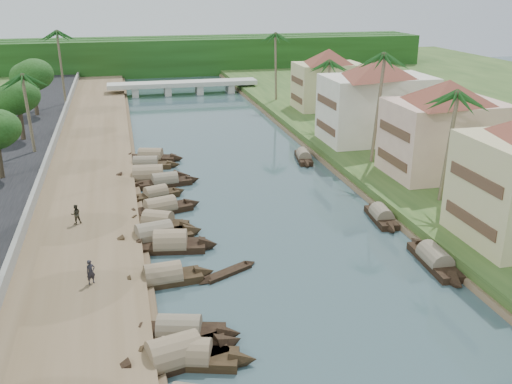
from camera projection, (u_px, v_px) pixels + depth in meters
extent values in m
plane|color=#354B4F|center=(295.00, 265.00, 42.64)|extent=(220.00, 220.00, 0.00)
cube|color=brown|center=(84.00, 189.00, 57.28)|extent=(10.00, 180.00, 0.80)
cube|color=#27431B|center=(403.00, 163.00, 64.84)|extent=(16.00, 180.00, 1.20)
cube|color=gray|center=(39.00, 183.00, 56.04)|extent=(0.40, 180.00, 1.10)
cube|color=#16330E|center=(171.00, 58.00, 128.03)|extent=(120.00, 4.00, 8.00)
cube|color=#16330E|center=(169.00, 56.00, 132.59)|extent=(120.00, 4.00, 8.00)
cube|color=#16330E|center=(167.00, 53.00, 137.16)|extent=(120.00, 4.00, 8.00)
cube|color=#AEAFA4|center=(183.00, 84.00, 107.71)|extent=(28.00, 4.00, 0.80)
cube|color=#AEAFA4|center=(135.00, 91.00, 106.12)|extent=(1.20, 3.50, 1.80)
cube|color=#AEAFA4|center=(167.00, 90.00, 107.43)|extent=(1.20, 3.50, 1.80)
cube|color=#AEAFA4|center=(199.00, 89.00, 108.74)|extent=(1.20, 3.50, 1.80)
cube|color=#AEAFA4|center=(230.00, 88.00, 110.05)|extent=(1.20, 3.50, 1.80)
cube|color=#503525|center=(470.00, 220.00, 42.54)|extent=(0.10, 6.40, 0.90)
cube|color=#503525|center=(475.00, 179.00, 41.44)|extent=(0.10, 6.40, 0.90)
cube|color=beige|center=(443.00, 138.00, 58.09)|extent=(11.00, 8.00, 7.50)
pyramid|color=brown|center=(449.00, 91.00, 56.42)|extent=(14.11, 14.11, 2.20)
cube|color=#503525|center=(392.00, 160.00, 57.52)|extent=(0.10, 6.40, 0.90)
cube|color=#503525|center=(394.00, 131.00, 56.49)|extent=(0.10, 6.40, 0.90)
cube|color=silver|center=(376.00, 109.00, 70.57)|extent=(13.00, 8.00, 8.00)
pyramid|color=brown|center=(379.00, 67.00, 68.81)|extent=(15.59, 15.59, 2.20)
cube|color=#503525|center=(325.00, 127.00, 69.83)|extent=(0.10, 6.40, 0.90)
cube|color=#503525|center=(327.00, 102.00, 68.73)|extent=(0.10, 6.40, 0.90)
cube|color=tan|center=(328.00, 86.00, 89.22)|extent=(10.00, 7.00, 7.00)
pyramid|color=brown|center=(329.00, 56.00, 87.64)|extent=(12.62, 12.62, 2.20)
cube|color=#503525|center=(296.00, 99.00, 88.72)|extent=(0.10, 5.60, 0.90)
cube|color=#503525|center=(297.00, 80.00, 87.76)|extent=(0.10, 5.60, 0.90)
cube|color=black|center=(175.00, 360.00, 31.51)|extent=(6.29, 3.41, 0.70)
cone|color=black|center=(229.00, 343.00, 32.87)|extent=(2.13, 2.26, 2.10)
cone|color=black|center=(115.00, 376.00, 30.10)|extent=(2.13, 2.26, 2.10)
cylinder|color=#847054|center=(174.00, 354.00, 31.38)|extent=(4.94, 3.18, 2.21)
cube|color=black|center=(186.00, 359.00, 31.57)|extent=(6.05, 3.37, 0.70)
cone|color=black|center=(244.00, 360.00, 31.37)|extent=(2.05, 2.03, 1.81)
cone|color=black|center=(129.00, 356.00, 31.70)|extent=(2.05, 2.03, 1.81)
cylinder|color=#847054|center=(186.00, 354.00, 31.44)|extent=(4.76, 3.05, 1.87)
cube|color=black|center=(180.00, 334.00, 33.82)|extent=(5.66, 3.09, 0.70)
cone|color=black|center=(230.00, 334.00, 33.70)|extent=(1.91, 1.91, 1.72)
cone|color=black|center=(129.00, 332.00, 33.89)|extent=(1.91, 1.91, 1.72)
cylinder|color=#726955|center=(179.00, 329.00, 33.69)|extent=(4.45, 2.82, 1.79)
cube|color=black|center=(163.00, 280.00, 39.97)|extent=(5.51, 2.28, 0.70)
cone|color=black|center=(205.00, 273.00, 40.82)|extent=(1.69, 1.77, 1.81)
cone|color=black|center=(120.00, 286.00, 39.06)|extent=(1.69, 1.77, 1.81)
cylinder|color=#847054|center=(163.00, 276.00, 39.84)|extent=(4.26, 2.24, 1.90)
cube|color=black|center=(171.00, 247.00, 45.01)|extent=(5.70, 2.96, 0.70)
cone|color=black|center=(209.00, 245.00, 45.17)|extent=(1.90, 2.12, 2.05)
cone|color=black|center=(132.00, 247.00, 44.79)|extent=(1.90, 2.12, 2.05)
cylinder|color=#847054|center=(171.00, 243.00, 44.88)|extent=(4.45, 2.83, 2.18)
cube|color=black|center=(155.00, 239.00, 46.38)|extent=(6.32, 3.33, 0.70)
cone|color=black|center=(194.00, 231.00, 47.68)|extent=(2.11, 2.25, 2.13)
cone|color=black|center=(114.00, 246.00, 45.01)|extent=(2.11, 2.25, 2.13)
cylinder|color=#726955|center=(154.00, 235.00, 46.24)|extent=(4.95, 3.12, 2.24)
cube|color=black|center=(161.00, 211.00, 52.22)|extent=(6.07, 3.32, 0.70)
cone|color=black|center=(193.00, 204.00, 53.66)|extent=(2.04, 2.03, 1.83)
cone|color=black|center=(126.00, 217.00, 50.72)|extent=(2.04, 2.03, 1.83)
cylinder|color=#847054|center=(160.00, 207.00, 52.09)|extent=(4.77, 3.02, 1.90)
cube|color=black|center=(158.00, 225.00, 49.06)|extent=(5.35, 3.93, 0.70)
cone|color=black|center=(189.00, 228.00, 48.44)|extent=(2.08, 2.18, 1.85)
cone|color=black|center=(128.00, 222.00, 49.63)|extent=(2.08, 2.18, 1.85)
cylinder|color=#847054|center=(158.00, 221.00, 48.93)|extent=(4.32, 3.47, 1.95)
cube|color=black|center=(165.00, 184.00, 59.26)|extent=(5.61, 2.30, 0.70)
cone|color=black|center=(193.00, 180.00, 60.23)|extent=(1.73, 1.65, 1.64)
cone|color=black|center=(136.00, 187.00, 58.22)|extent=(1.73, 1.65, 1.64)
cylinder|color=#726955|center=(165.00, 180.00, 59.12)|extent=(4.34, 2.20, 1.69)
cube|color=black|center=(156.00, 197.00, 55.72)|extent=(4.73, 2.78, 0.70)
cone|color=black|center=(180.00, 191.00, 56.92)|extent=(1.64, 1.66, 1.47)
cone|color=black|center=(132.00, 200.00, 54.48)|extent=(1.64, 1.66, 1.47)
cylinder|color=#847054|center=(156.00, 193.00, 55.59)|extent=(3.73, 2.51, 1.53)
cube|color=black|center=(148.00, 179.00, 60.78)|extent=(6.77, 2.95, 0.70)
cone|color=black|center=(183.00, 177.00, 61.18)|extent=(2.11, 2.22, 2.23)
cone|color=black|center=(114.00, 179.00, 60.32)|extent=(2.11, 2.22, 2.23)
cylinder|color=#847054|center=(148.00, 175.00, 60.65)|extent=(5.24, 2.87, 2.34)
cube|color=black|center=(146.00, 166.00, 64.99)|extent=(5.97, 2.57, 0.70)
cone|color=black|center=(174.00, 165.00, 65.15)|extent=(1.85, 1.70, 1.63)
cone|color=black|center=(117.00, 166.00, 64.77)|extent=(1.85, 1.70, 1.63)
cylinder|color=#726955|center=(146.00, 163.00, 64.86)|extent=(4.64, 2.40, 1.67)
cube|color=black|center=(151.00, 159.00, 67.65)|extent=(6.02, 3.36, 0.70)
cone|color=black|center=(178.00, 159.00, 67.50)|extent=(2.05, 2.06, 1.86)
cone|color=black|center=(124.00, 158.00, 67.75)|extent=(2.05, 2.06, 1.86)
cylinder|color=#847054|center=(151.00, 156.00, 67.52)|extent=(4.74, 3.06, 1.94)
cube|color=black|center=(434.00, 263.00, 42.53)|extent=(2.11, 6.17, 0.70)
cone|color=black|center=(415.00, 243.00, 45.63)|extent=(1.66, 1.82, 1.75)
cone|color=black|center=(457.00, 284.00, 39.38)|extent=(1.66, 1.82, 1.75)
cylinder|color=#726955|center=(435.00, 258.00, 42.40)|extent=(2.08, 4.75, 1.79)
cube|color=black|center=(381.00, 218.00, 50.53)|extent=(2.00, 5.01, 0.70)
cone|color=black|center=(371.00, 206.00, 53.02)|extent=(1.52, 1.53, 1.55)
cone|color=black|center=(392.00, 230.00, 47.98)|extent=(1.52, 1.53, 1.55)
cylinder|color=#726955|center=(381.00, 214.00, 50.40)|extent=(1.95, 3.87, 1.61)
cube|color=black|center=(304.00, 159.00, 67.79)|extent=(2.30, 5.38, 0.70)
cone|color=black|center=(300.00, 151.00, 70.47)|extent=(1.56, 1.67, 1.51)
cone|color=black|center=(307.00, 165.00, 65.05)|extent=(1.56, 1.67, 1.51)
cylinder|color=#726955|center=(304.00, 156.00, 67.66)|extent=(2.16, 4.18, 1.55)
cube|color=black|center=(228.00, 273.00, 41.24)|extent=(3.81, 2.57, 0.35)
cone|color=black|center=(251.00, 264.00, 42.58)|extent=(1.25, 1.21, 0.86)
cone|color=black|center=(204.00, 283.00, 39.89)|extent=(1.25, 1.21, 0.86)
cube|color=black|center=(146.00, 175.00, 62.18)|extent=(3.66, 2.88, 0.35)
cone|color=black|center=(164.00, 178.00, 61.42)|extent=(1.25, 1.20, 0.78)
cone|color=black|center=(129.00, 173.00, 62.94)|extent=(1.25, 1.20, 0.78)
cylinder|color=#71634B|center=(447.00, 148.00, 50.34)|extent=(1.02, 0.36, 9.91)
sphere|color=#194918|center=(453.00, 94.00, 48.71)|extent=(3.20, 3.20, 3.20)
cylinder|color=#71634B|center=(376.00, 109.00, 61.37)|extent=(1.09, 0.36, 11.78)
sphere|color=#194918|center=(380.00, 55.00, 59.42)|extent=(3.20, 3.20, 3.20)
cylinder|color=#71634B|center=(328.00, 94.00, 78.10)|extent=(0.44, 0.36, 8.82)
sphere|color=#194918|center=(329.00, 62.00, 76.64)|extent=(3.20, 3.20, 3.20)
cylinder|color=#71634B|center=(29.00, 114.00, 64.78)|extent=(0.61, 0.36, 8.91)
sphere|color=#194918|center=(24.00, 76.00, 63.31)|extent=(3.20, 3.20, 3.20)
cylinder|color=#71634B|center=(276.00, 67.00, 95.18)|extent=(0.62, 0.36, 10.95)
sphere|color=#194918|center=(277.00, 35.00, 93.37)|extent=(3.20, 3.20, 3.20)
cylinder|color=#71634B|center=(62.00, 68.00, 90.83)|extent=(0.50, 0.36, 11.49)
sphere|color=#194918|center=(57.00, 32.00, 88.93)|extent=(3.20, 3.20, 3.20)
cylinder|color=#453727|center=(0.00, 162.00, 56.91)|extent=(0.60, 0.60, 3.35)
cylinder|color=#453727|center=(22.00, 125.00, 70.97)|extent=(0.60, 0.60, 3.64)
ellipsoid|color=#16330E|center=(18.00, 98.00, 69.77)|extent=(4.83, 4.83, 3.97)
cylinder|color=#453727|center=(36.00, 102.00, 84.18)|extent=(0.60, 0.60, 3.99)
ellipsoid|color=#16330E|center=(32.00, 76.00, 82.87)|extent=(5.41, 5.41, 4.45)
cylinder|color=#453727|center=(397.00, 117.00, 75.99)|extent=(0.60, 0.60, 3.89)
ellipsoid|color=#16330E|center=(399.00, 89.00, 74.71)|extent=(4.15, 4.15, 3.41)
imported|color=#232128|center=(91.00, 272.00, 38.08)|extent=(0.75, 0.66, 1.72)
imported|color=#312F22|center=(76.00, 214.00, 47.64)|extent=(0.96, 0.83, 1.70)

